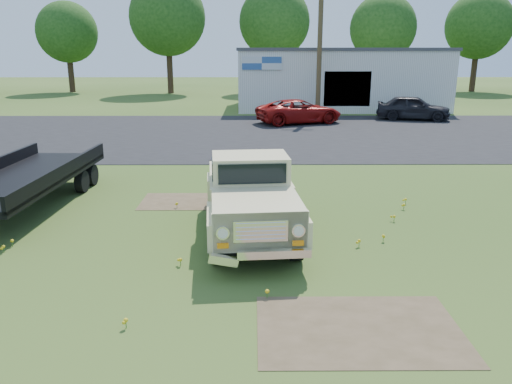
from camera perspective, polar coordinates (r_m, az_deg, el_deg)
ground at (r=10.31m, az=0.01°, el=-6.75°), size 140.00×140.00×0.00m
asphalt_lot at (r=24.84m, az=-0.20°, el=6.67°), size 90.00×14.00×0.02m
dirt_patch_a at (r=7.78m, az=11.66°, el=-15.10°), size 3.00×2.00×0.01m
dirt_patch_b at (r=13.74m, az=-8.45°, el=-1.08°), size 2.20×1.60×0.01m
commercial_building at (r=37.06m, az=9.30°, el=12.77°), size 14.20×8.20×4.15m
utility_pole_mid at (r=31.78m, az=7.32°, el=16.88°), size 1.60×0.30×9.00m
treeline_b at (r=53.64m, az=-20.79°, el=16.69°), size 5.76×5.76×8.57m
treeline_c at (r=49.75m, az=-10.08°, el=19.05°), size 7.04×7.04×10.47m
treeline_d at (r=50.13m, az=2.13°, el=18.88°), size 6.72×6.72×10.00m
treeline_e at (r=50.03m, az=14.30°, el=17.70°), size 6.08×6.08×9.04m
treeline_f at (r=55.63m, az=24.14°, el=16.95°), size 6.40×6.40×9.52m
vintage_pickup_truck at (r=10.98m, az=-0.68°, el=-0.31°), size 2.36×5.14×1.81m
flatbed_trailer at (r=14.27m, az=-25.02°, el=1.96°), size 2.45×6.68×1.80m
red_pickup at (r=28.47m, az=4.97°, el=9.14°), size 5.25×3.71×1.33m
dark_sedan at (r=31.22m, az=17.51°, el=9.16°), size 4.49×2.72×1.43m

